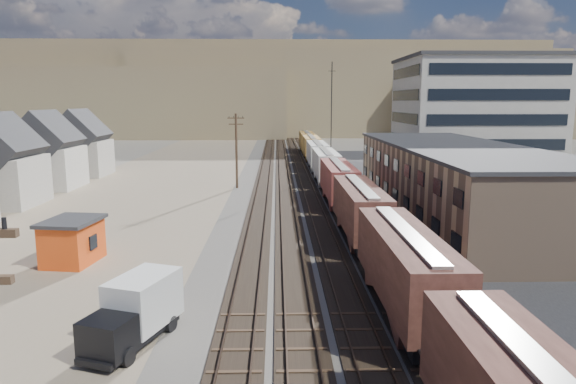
{
  "coord_description": "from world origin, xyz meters",
  "views": [
    {
      "loc": [
        -3.14,
        -26.26,
        11.52
      ],
      "look_at": [
        -2.07,
        22.07,
        3.0
      ],
      "focal_mm": 32.0,
      "sensor_mm": 36.0,
      "label": 1
    }
  ],
  "objects_px": {
    "freight_train": "(331,171)",
    "box_truck": "(136,311)",
    "utility_pole_north": "(236,149)",
    "parked_car_blue": "(468,172)",
    "maintenance_shed": "(73,241)"
  },
  "relations": [
    {
      "from": "freight_train",
      "to": "maintenance_shed",
      "type": "bearing_deg",
      "value": -127.21
    },
    {
      "from": "maintenance_shed",
      "to": "freight_train",
      "type": "bearing_deg",
      "value": 52.79
    },
    {
      "from": "freight_train",
      "to": "box_truck",
      "type": "height_order",
      "value": "freight_train"
    },
    {
      "from": "box_truck",
      "to": "parked_car_blue",
      "type": "bearing_deg",
      "value": 56.22
    },
    {
      "from": "box_truck",
      "to": "utility_pole_north",
      "type": "bearing_deg",
      "value": 88.12
    },
    {
      "from": "freight_train",
      "to": "box_truck",
      "type": "distance_m",
      "value": 43.34
    },
    {
      "from": "utility_pole_north",
      "to": "parked_car_blue",
      "type": "distance_m",
      "value": 36.33
    },
    {
      "from": "freight_train",
      "to": "utility_pole_north",
      "type": "relative_size",
      "value": 11.97
    },
    {
      "from": "utility_pole_north",
      "to": "parked_car_blue",
      "type": "height_order",
      "value": "utility_pole_north"
    },
    {
      "from": "box_truck",
      "to": "parked_car_blue",
      "type": "distance_m",
      "value": 65.24
    },
    {
      "from": "freight_train",
      "to": "parked_car_blue",
      "type": "bearing_deg",
      "value": 30.3
    },
    {
      "from": "box_truck",
      "to": "parked_car_blue",
      "type": "relative_size",
      "value": 1.07
    },
    {
      "from": "utility_pole_north",
      "to": "maintenance_shed",
      "type": "xyz_separation_m",
      "value": [
        -9.36,
        -32.24,
        -3.63
      ]
    },
    {
      "from": "utility_pole_north",
      "to": "box_truck",
      "type": "xyz_separation_m",
      "value": [
        -1.47,
        -44.8,
        -3.71
      ]
    },
    {
      "from": "freight_train",
      "to": "parked_car_blue",
      "type": "distance_m",
      "value": 26.13
    }
  ]
}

